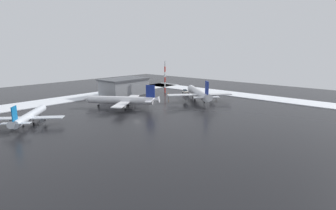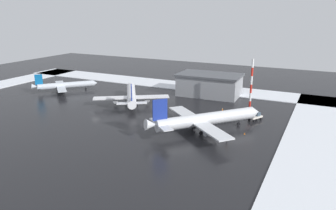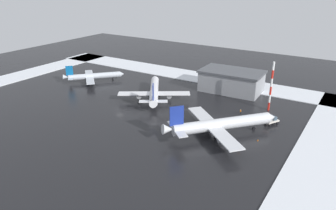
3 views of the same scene
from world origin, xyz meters
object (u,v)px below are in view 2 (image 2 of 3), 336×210
airplane_parked_portside (131,95)px  cargo_hangar (209,85)px  traffic_cone_near_nose (215,122)px  pushback_tug (256,116)px  airplane_far_rear (204,119)px  antenna_mast (251,85)px  ground_crew_near_tug (222,110)px  airplane_distant_tail (65,85)px  traffic_cone_mid_line (245,133)px  traffic_cone_wingtip_side (183,116)px  ground_crew_beside_wing (227,139)px

airplane_parked_portside → cargo_hangar: (-21.53, -24.69, 1.20)m
traffic_cone_near_nose → cargo_hangar: bearing=-67.4°
traffic_cone_near_nose → pushback_tug: bearing=-143.7°
airplane_far_rear → cargo_hangar: bearing=58.2°
antenna_mast → traffic_cone_near_nose: antenna_mast is taller
airplane_far_rear → ground_crew_near_tug: size_ratio=17.65×
airplane_distant_tail → traffic_cone_mid_line: airplane_distant_tail is taller
traffic_cone_wingtip_side → antenna_mast: bearing=-134.0°
traffic_cone_mid_line → traffic_cone_wingtip_side: size_ratio=1.00×
antenna_mast → traffic_cone_wingtip_side: antenna_mast is taller
airplane_distant_tail → ground_crew_near_tug: (-69.40, -0.22, -1.69)m
pushback_tug → traffic_cone_mid_line: 13.81m
airplane_parked_portside → traffic_cone_wingtip_side: bearing=-136.7°
airplane_far_rear → pushback_tug: bearing=6.5°
airplane_distant_tail → traffic_cone_near_nose: size_ratio=39.60×
airplane_distant_tail → ground_crew_near_tug: airplane_distant_tail is taller
airplane_distant_tail → traffic_cone_wingtip_side: (-59.09, 9.10, -2.38)m
traffic_cone_mid_line → airplane_distant_tail: bearing=-11.1°
ground_crew_near_tug → airplane_parked_portside: bearing=-40.8°
pushback_tug → ground_crew_beside_wing: pushback_tug is taller
airplane_parked_portside → ground_crew_near_tug: 33.94m
airplane_distant_tail → ground_crew_near_tug: bearing=-47.3°
pushback_tug → antenna_mast: bearing=50.0°
cargo_hangar → airplane_far_rear: bearing=105.3°
airplane_distant_tail → pushback_tug: size_ratio=4.28×
pushback_tug → ground_crew_near_tug: 11.88m
ground_crew_beside_wing → traffic_cone_wingtip_side: ground_crew_beside_wing is taller
antenna_mast → traffic_cone_mid_line: (-4.34, 24.95, -8.56)m
pushback_tug → traffic_cone_near_nose: pushback_tug is taller
airplane_parked_portside → traffic_cone_mid_line: size_ratio=52.99×
airplane_far_rear → traffic_cone_near_nose: bearing=37.8°
traffic_cone_wingtip_side → traffic_cone_mid_line: bearing=162.6°
airplane_parked_portside → airplane_distant_tail: bearing=51.2°
ground_crew_near_tug → traffic_cone_mid_line: size_ratio=3.11×
antenna_mast → traffic_cone_mid_line: antenna_mast is taller
traffic_cone_mid_line → cargo_hangar: bearing=-57.5°
airplane_far_rear → airplane_parked_portside: 37.34m
antenna_mast → traffic_cone_wingtip_side: (17.46, 18.11, -8.56)m
airplane_parked_portside → cargo_hangar: size_ratio=1.14×
traffic_cone_mid_line → traffic_cone_wingtip_side: 22.85m
ground_crew_beside_wing → cargo_hangar: 49.41m
airplane_distant_tail → ground_crew_near_tug: size_ratio=12.74×
ground_crew_near_tug → traffic_cone_near_nose: size_ratio=3.11×
pushback_tug → cargo_hangar: cargo_hangar is taller
airplane_parked_portside → traffic_cone_wingtip_side: 24.19m
airplane_far_rear → ground_crew_beside_wing: airplane_far_rear is taller
ground_crew_near_tug → ground_crew_beside_wing: 25.26m
airplane_parked_portside → ground_crew_beside_wing: airplane_parked_portside is taller
airplane_parked_portside → ground_crew_beside_wing: bearing=-148.6°
ground_crew_near_tug → ground_crew_beside_wing: (-8.58, 23.76, 0.00)m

